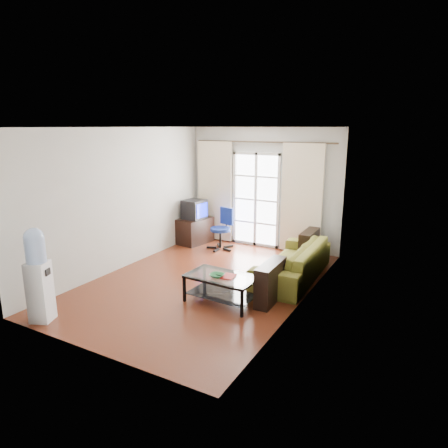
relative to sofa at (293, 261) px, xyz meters
The scene contains 20 objects.
floor 1.67m from the sofa, 143.93° to the right, with size 5.20×5.20×0.00m, color maroon.
ceiling 2.89m from the sofa, 143.93° to the right, with size 5.20×5.20×0.00m, color white.
wall_back 2.34m from the sofa, 128.91° to the left, with size 3.60×0.02×2.70m, color beige.
wall_front 3.94m from the sofa, 110.35° to the right, with size 3.60×0.02×2.70m, color beige.
wall_left 3.42m from the sofa, 162.86° to the right, with size 0.02×5.20×2.70m, color beige.
wall_right 1.49m from the sofa, 63.58° to the right, with size 0.02×5.20×2.70m, color beige.
french_door 2.29m from the sofa, 132.94° to the left, with size 1.16×0.06×2.15m.
curtain_rod 2.89m from the sofa, 130.69° to the left, with size 0.04×0.04×3.30m, color #4C3F2D.
curtain_left 3.07m from the sofa, 148.97° to the left, with size 0.90×0.07×2.35m, color beige.
curtain_right 1.79m from the sofa, 103.77° to the left, with size 0.90×0.07×2.35m, color beige.
radiator 1.62m from the sofa, 108.75° to the left, with size 0.64×0.12×0.64m, color gray.
sofa is the anchor object (origin of this frame).
coffee_table 1.66m from the sofa, 112.05° to the right, with size 1.13×0.67×0.45m.
bowl 1.76m from the sofa, 111.85° to the right, with size 0.23×0.23×0.05m, color #398831.
book 1.66m from the sofa, 110.73° to the right, with size 0.22×0.27×0.02m, color #B12115.
remote 1.69m from the sofa, 112.45° to the right, with size 0.15×0.04×0.02m, color black.
tv_stand 3.01m from the sofa, 159.48° to the left, with size 0.54×0.82×0.60m, color black.
crt_tv 3.04m from the sofa, 159.85° to the left, with size 0.53×0.53×0.44m.
task_chair 2.22m from the sofa, 155.12° to the left, with size 0.78×0.78×0.93m.
water_cooler 4.21m from the sofa, 127.82° to the right, with size 0.37×0.37×1.37m.
Camera 1 is at (3.57, -5.68, 2.72)m, focal length 32.00 mm.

